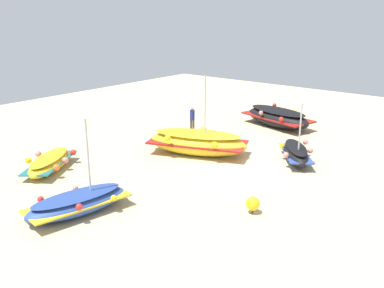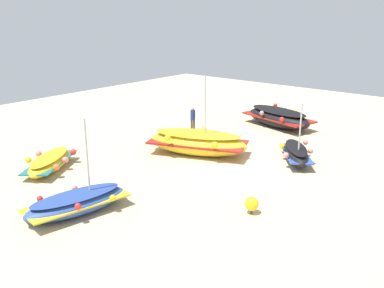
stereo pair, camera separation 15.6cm
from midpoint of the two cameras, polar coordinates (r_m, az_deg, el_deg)
ground_plane at (r=21.84m, az=6.02°, el=-2.94°), size 46.93×46.93×0.00m
fishing_boat_0 at (r=29.48m, az=11.22°, el=3.56°), size 3.25×5.47×1.26m
fishing_boat_1 at (r=23.25m, az=0.54°, el=0.25°), size 3.91×5.86×4.37m
fishing_boat_2 at (r=22.77m, az=13.54°, el=-1.18°), size 3.41×2.98×3.26m
fishing_boat_3 at (r=22.22m, az=-18.72°, el=-2.35°), size 3.95×3.25×0.85m
fishing_boat_4 at (r=17.28m, az=-15.34°, el=-7.60°), size 4.37×2.40×3.76m
person_walking at (r=27.36m, az=-0.13°, el=3.53°), size 0.32×0.32×1.71m
mooring_buoy_0 at (r=16.85m, az=7.89°, el=-7.93°), size 0.55×0.55×0.68m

